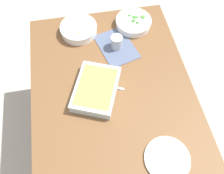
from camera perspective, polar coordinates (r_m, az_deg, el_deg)
ground_plane at (r=2.01m, az=0.00°, el=-10.64°), size 6.00×6.00×0.00m
dining_table at (r=1.42m, az=0.00°, el=-1.83°), size 1.20×0.90×0.74m
placemat at (r=1.50m, az=1.09°, el=9.67°), size 0.32×0.27×0.00m
stew_bowl at (r=1.57m, az=-8.00°, el=13.63°), size 0.24×0.24×0.06m
broccoli_bowl at (r=1.61m, az=5.17°, el=15.23°), size 0.23×0.23×0.06m
baking_dish at (r=1.29m, az=-3.82°, el=-0.42°), size 0.36×0.32×0.06m
drink_cup at (r=1.47m, az=1.11°, el=10.58°), size 0.07×0.07×0.08m
side_plate at (r=1.21m, az=13.08°, el=-16.40°), size 0.22×0.22×0.01m
spoon_by_stew at (r=1.57m, az=-8.26°, el=11.81°), size 0.17×0.08×0.01m
fork_on_table at (r=1.34m, az=-1.36°, el=0.36°), size 0.09×0.17×0.01m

